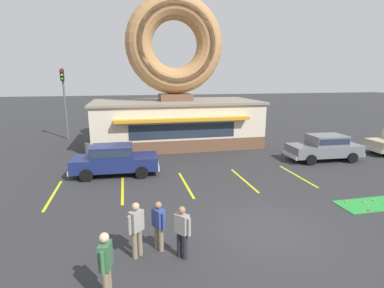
{
  "coord_description": "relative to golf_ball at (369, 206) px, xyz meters",
  "views": [
    {
      "loc": [
        -4.56,
        -8.47,
        5.09
      ],
      "look_at": [
        -1.56,
        5.0,
        2.0
      ],
      "focal_mm": 28.0,
      "sensor_mm": 36.0,
      "label": 1
    }
  ],
  "objects": [
    {
      "name": "ground_plane",
      "position": [
        -4.77,
        -0.86,
        -0.05
      ],
      "size": [
        160.0,
        160.0,
        0.0
      ],
      "primitive_type": "plane",
      "color": "#2D2D30"
    },
    {
      "name": "donut_shop_building",
      "position": [
        -5.61,
        13.09,
        3.69
      ],
      "size": [
        12.3,
        6.75,
        10.96
      ],
      "color": "brown",
      "rests_on": "ground"
    },
    {
      "name": "putting_mat",
      "position": [
        0.64,
        0.18,
        -0.04
      ],
      "size": [
        3.46,
        1.26,
        0.03
      ],
      "primitive_type": "cube",
      "color": "green",
      "rests_on": "ground"
    },
    {
      "name": "mini_donut_near_left",
      "position": [
        -0.54,
        0.62,
        -0.0
      ],
      "size": [
        0.13,
        0.13,
        0.04
      ],
      "primitive_type": "torus",
      "color": "#D8667F",
      "rests_on": "putting_mat"
    },
    {
      "name": "mini_donut_mid_left",
      "position": [
        -0.28,
        -0.31,
        -0.0
      ],
      "size": [
        0.13,
        0.13,
        0.04
      ],
      "primitive_type": "torus",
      "color": "brown",
      "rests_on": "putting_mat"
    },
    {
      "name": "mini_donut_mid_centre",
      "position": [
        0.13,
        0.39,
        -0.0
      ],
      "size": [
        0.13,
        0.13,
        0.04
      ],
      "primitive_type": "torus",
      "color": "#D17F47",
      "rests_on": "putting_mat"
    },
    {
      "name": "mini_donut_far_centre",
      "position": [
        0.69,
        0.49,
        -0.0
      ],
      "size": [
        0.13,
        0.13,
        0.04
      ],
      "primitive_type": "torus",
      "color": "#D8667F",
      "rests_on": "putting_mat"
    },
    {
      "name": "golf_ball",
      "position": [
        0.0,
        0.0,
        0.0
      ],
      "size": [
        0.04,
        0.04,
        0.04
      ],
      "primitive_type": "sphere",
      "color": "white",
      "rests_on": "putting_mat"
    },
    {
      "name": "car_navy",
      "position": [
        -10.04,
        6.45,
        0.82
      ],
      "size": [
        4.63,
        2.13,
        1.6
      ],
      "color": "navy",
      "rests_on": "ground"
    },
    {
      "name": "car_grey",
      "position": [
        2.68,
        6.56,
        0.82
      ],
      "size": [
        4.63,
        2.13,
        1.6
      ],
      "color": "slate",
      "rests_on": "ground"
    },
    {
      "name": "pedestrian_blue_sweater_man",
      "position": [
        -9.18,
        -1.4,
        0.88
      ],
      "size": [
        0.47,
        0.43,
        1.67
      ],
      "color": "#7F7056",
      "rests_on": "ground"
    },
    {
      "name": "pedestrian_hooded_kid",
      "position": [
        -9.93,
        -3.01,
        0.9
      ],
      "size": [
        0.31,
        0.58,
        1.72
      ],
      "color": "#7F7056",
      "rests_on": "ground"
    },
    {
      "name": "pedestrian_leather_jacket_man",
      "position": [
        -7.93,
        -1.73,
        0.82
      ],
      "size": [
        0.43,
        0.47,
        1.58
      ],
      "color": "#232328",
      "rests_on": "ground"
    },
    {
      "name": "pedestrian_clipboard_woman",
      "position": [
        -8.53,
        -1.17,
        0.79
      ],
      "size": [
        0.4,
        0.53,
        1.54
      ],
      "color": "#7F7056",
      "rests_on": "ground"
    },
    {
      "name": "trash_bin",
      "position": [
        -11.73,
        10.39,
        0.45
      ],
      "size": [
        0.57,
        0.57,
        0.97
      ],
      "color": "#51565B",
      "rests_on": "ground"
    },
    {
      "name": "traffic_light_pole",
      "position": [
        -14.14,
        16.89,
        3.66
      ],
      "size": [
        0.28,
        0.47,
        5.8
      ],
      "color": "#595B60",
      "rests_on": "ground"
    },
    {
      "name": "parking_stripe_far_left",
      "position": [
        -12.64,
        4.14,
        -0.05
      ],
      "size": [
        0.12,
        3.6,
        0.01
      ],
      "primitive_type": "cube",
      "color": "yellow",
      "rests_on": "ground"
    },
    {
      "name": "parking_stripe_left",
      "position": [
        -9.64,
        4.14,
        -0.05
      ],
      "size": [
        0.12,
        3.6,
        0.01
      ],
      "primitive_type": "cube",
      "color": "yellow",
      "rests_on": "ground"
    },
    {
      "name": "parking_stripe_mid_left",
      "position": [
        -6.64,
        4.14,
        -0.05
      ],
      "size": [
        0.12,
        3.6,
        0.01
      ],
      "primitive_type": "cube",
      "color": "yellow",
      "rests_on": "ground"
    },
    {
      "name": "parking_stripe_centre",
      "position": [
        -3.64,
        4.14,
        -0.05
      ],
      "size": [
        0.12,
        3.6,
        0.01
      ],
      "primitive_type": "cube",
      "color": "yellow",
      "rests_on": "ground"
    },
    {
      "name": "parking_stripe_mid_right",
      "position": [
        -0.64,
        4.14,
        -0.05
      ],
      "size": [
        0.12,
        3.6,
        0.01
      ],
      "primitive_type": "cube",
      "color": "yellow",
      "rests_on": "ground"
    }
  ]
}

